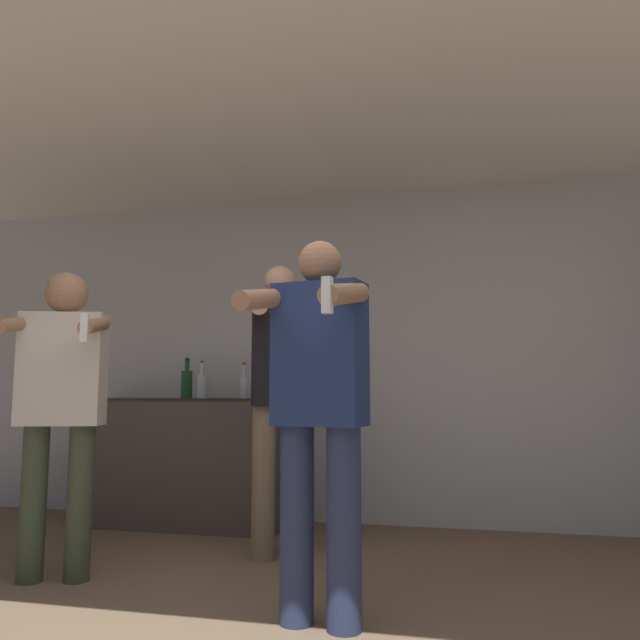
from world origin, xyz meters
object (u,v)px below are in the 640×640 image
person_woman_foreground (319,406)px  person_spectator_back (279,391)px  bottle_clear_vodka (244,385)px  bottle_tall_gin (187,383)px  bottle_green_wine (201,385)px  person_man_side (61,396)px

person_woman_foreground → person_spectator_back: 1.10m
bottle_clear_vodka → bottle_tall_gin: (-0.46, -0.00, 0.02)m
person_woman_foreground → bottle_green_wine: bearing=127.1°
person_spectator_back → person_man_side: bearing=-145.9°
person_spectator_back → bottle_tall_gin: bearing=141.6°
bottle_clear_vodka → person_spectator_back: size_ratio=0.15×
bottle_tall_gin → bottle_green_wine: bearing=0.0°
bottle_green_wine → person_man_side: person_man_side is taller
bottle_clear_vodka → person_spectator_back: bearing=-56.4°
bottle_clear_vodka → bottle_tall_gin: bottle_tall_gin is taller
bottle_tall_gin → bottle_green_wine: bottle_tall_gin is taller
bottle_tall_gin → person_man_side: (-0.04, -1.46, -0.10)m
person_man_side → bottle_clear_vodka: bearing=71.2°
bottle_clear_vodka → bottle_tall_gin: size_ratio=0.87×
bottle_tall_gin → person_woman_foreground: bearing=-50.4°
person_spectator_back → bottle_clear_vodka: bearing=123.6°
bottle_tall_gin → person_man_side: 1.47m
person_woman_foreground → person_man_side: 1.53m
bottle_green_wine → bottle_clear_vodka: bearing=0.0°
bottle_green_wine → person_man_side: bearing=-96.2°
bottle_tall_gin → bottle_clear_vodka: bearing=0.0°
person_man_side → person_spectator_back: bearing=34.1°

